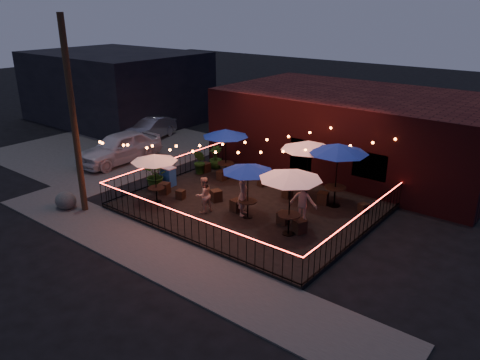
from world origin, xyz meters
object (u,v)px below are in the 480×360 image
Objects in this scene: cafe_table_2 at (248,168)px; cafe_table_4 at (291,175)px; cafe_table_3 at (308,146)px; cooler at (168,176)px; utility_pole at (73,119)px; cafe_table_5 at (338,149)px; cafe_table_0 at (154,158)px; boulder at (66,201)px; cafe_table_1 at (225,133)px.

cafe_table_2 is 2.14m from cafe_table_4.
cooler is (-5.94, -2.75, -1.96)m from cafe_table_3.
utility_pole reaches higher than cafe_table_5.
cafe_table_0 is 2.57m from cooler.
cafe_table_2 is 1.04× the size of cafe_table_3.
cooler is at bearing -155.19° from cafe_table_3.
cafe_table_2 is (6.04, 3.55, -1.76)m from utility_pole.
cafe_table_5 is 3.65× the size of cooler.
cafe_table_3 is at bearing 43.16° from boulder.
utility_pole reaches higher than cafe_table_3.
cafe_table_2 is (3.67, -2.98, -0.17)m from cafe_table_1.
boulder is (-9.03, -7.15, -2.32)m from cafe_table_5.
cafe_table_2 is 8.10m from boulder.
utility_pole is 8.73× the size of cooler.
cafe_table_0 is at bearing 48.72° from utility_pole.
cafe_table_5 is (1.41, 0.00, 0.12)m from cafe_table_3.
cafe_table_2 is (4.03, 1.26, 0.08)m from cafe_table_0.
cafe_table_0 is at bearing -137.18° from cafe_table_3.
cafe_table_4 is 3.27× the size of cooler.
cafe_table_1 is 3.26× the size of cooler.
cafe_table_5 is (5.87, 0.23, 0.27)m from cafe_table_1.
cafe_table_3 is 10.68m from boulder.
cafe_table_3 is 0.79× the size of cafe_table_5.
boulder is at bearing -136.84° from cafe_table_3.
boulder is (-2.79, -2.67, -1.79)m from cafe_table_0.
cafe_table_4 is 9.91m from boulder.
cafe_table_2 is 3.33m from cafe_table_3.
cafe_table_0 is 7.70m from cafe_table_5.
boulder is (-6.82, -3.94, -1.88)m from cafe_table_2.
cafe_table_3 reaches higher than cafe_table_0.
cooler is (-1.47, -2.52, -1.80)m from cafe_table_1.
utility_pole is 3.63× the size of cafe_table_0.
cafe_table_1 reaches higher than cafe_table_2.
cooler is (-7.25, 0.69, -1.90)m from cafe_table_4.
cafe_table_2 is at bearing 173.92° from cafe_table_4.
cafe_table_5 reaches higher than cafe_table_3.
cooler is at bearing -159.48° from cafe_table_5.
utility_pole is 10.75m from cafe_table_5.
utility_pole is at bearing -131.28° from cafe_table_0.
cafe_table_2 reaches higher than cooler.
utility_pole is 2.67× the size of cafe_table_1.
cafe_table_5 is at bearing 2.27° from cafe_table_1.
cafe_table_3 is at bearing 44.69° from utility_pole.
utility_pole is at bearing -103.38° from cooler.
cafe_table_5 is (0.10, 3.44, 0.18)m from cafe_table_4.
cafe_table_3 is (4.83, 4.48, 0.41)m from cafe_table_0.
cafe_table_3 reaches higher than cooler.
utility_pole is at bearing -157.78° from cafe_table_4.
cafe_table_1 is at bearing 70.05° from utility_pole.
cafe_table_0 is 4.22m from cafe_table_2.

